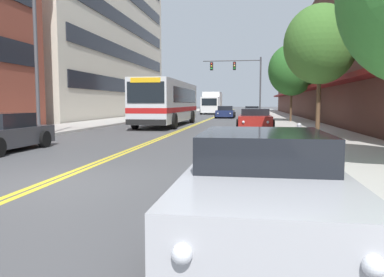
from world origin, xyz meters
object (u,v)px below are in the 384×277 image
(street_tree_right_far, at_px, (292,70))
(fire_hydrant, at_px, (299,133))
(car_red_parked_right_mid, at_px, (255,119))
(street_tree_right_mid, at_px, (320,45))
(car_silver_parked_right_foreground, at_px, (263,181))
(car_charcoal_parked_right_far, at_px, (252,112))
(city_bus, at_px, (168,101))
(car_beige_parked_left_far, at_px, (167,113))
(traffic_signal_mast, at_px, (241,75))
(car_navy_moving_lead, at_px, (225,112))
(street_lamp_left_near, at_px, (41,30))
(box_truck, at_px, (212,103))

(street_tree_right_far, bearing_deg, fire_hydrant, -94.86)
(car_red_parked_right_mid, relative_size, street_tree_right_far, 0.73)
(street_tree_right_mid, bearing_deg, street_tree_right_far, 89.06)
(car_silver_parked_right_foreground, relative_size, car_charcoal_parked_right_far, 1.05)
(city_bus, height_order, car_beige_parked_left_far, city_bus)
(street_tree_right_mid, bearing_deg, car_charcoal_parked_right_far, 96.33)
(traffic_signal_mast, height_order, street_tree_right_mid, traffic_signal_mast)
(car_red_parked_right_mid, height_order, traffic_signal_mast, traffic_signal_mast)
(city_bus, distance_m, car_navy_moving_lead, 14.85)
(traffic_signal_mast, xyz_separation_m, street_lamp_left_near, (-7.98, -28.04, -0.03))
(car_navy_moving_lead, distance_m, fire_hydrant, 27.21)
(street_lamp_left_near, distance_m, street_tree_right_mid, 12.37)
(street_tree_right_far, bearing_deg, car_silver_parked_right_foreground, -96.64)
(car_silver_parked_right_foreground, xyz_separation_m, car_charcoal_parked_right_far, (-0.00, 38.64, -0.01))
(city_bus, xyz_separation_m, traffic_signal_mast, (4.82, 16.60, 3.09))
(street_lamp_left_near, bearing_deg, car_silver_parked_right_foreground, -48.67)
(box_truck, distance_m, street_lamp_left_near, 40.49)
(car_silver_parked_right_foreground, relative_size, car_red_parked_right_mid, 1.05)
(car_charcoal_parked_right_far, distance_m, street_tree_right_mid, 26.30)
(box_truck, relative_size, street_lamp_left_near, 0.89)
(car_beige_parked_left_far, xyz_separation_m, car_red_parked_right_mid, (8.86, -14.71, -0.02))
(car_navy_moving_lead, xyz_separation_m, fire_hydrant, (4.55, -26.83, -0.09))
(city_bus, distance_m, street_tree_right_mid, 13.15)
(car_red_parked_right_mid, relative_size, street_tree_right_mid, 0.78)
(car_red_parked_right_mid, distance_m, car_charcoal_parked_right_far, 20.16)
(street_tree_right_mid, bearing_deg, traffic_signal_mast, 99.18)
(traffic_signal_mast, height_order, fire_hydrant, traffic_signal_mast)
(car_navy_moving_lead, relative_size, street_tree_right_far, 0.73)
(car_beige_parked_left_far, relative_size, car_red_parked_right_mid, 0.97)
(box_truck, xyz_separation_m, street_tree_right_mid, (8.71, -38.04, 2.60))
(city_bus, distance_m, street_lamp_left_near, 12.26)
(city_bus, xyz_separation_m, car_navy_moving_lead, (3.24, 14.45, -1.17))
(car_charcoal_parked_right_far, bearing_deg, street_tree_right_mid, -83.67)
(car_beige_parked_left_far, bearing_deg, car_silver_parked_right_foreground, -75.25)
(city_bus, height_order, traffic_signal_mast, traffic_signal_mast)
(car_red_parked_right_mid, relative_size, car_charcoal_parked_right_far, 1.01)
(car_navy_moving_lead, xyz_separation_m, box_truck, (-2.95, 14.33, 1.03))
(car_silver_parked_right_foreground, height_order, car_navy_moving_lead, car_navy_moving_lead)
(car_silver_parked_right_foreground, distance_m, car_charcoal_parked_right_far, 38.64)
(street_tree_right_mid, relative_size, fire_hydrant, 7.94)
(car_silver_parked_right_foreground, distance_m, street_tree_right_mid, 13.57)
(city_bus, distance_m, traffic_signal_mast, 17.56)
(car_charcoal_parked_right_far, bearing_deg, city_bus, -110.24)
(car_navy_moving_lead, relative_size, street_lamp_left_near, 0.56)
(city_bus, bearing_deg, car_silver_parked_right_foreground, -74.42)
(traffic_signal_mast, height_order, street_tree_right_far, traffic_signal_mast)
(city_bus, relative_size, street_tree_right_mid, 2.05)
(car_red_parked_right_mid, bearing_deg, traffic_signal_mast, 94.07)
(car_silver_parked_right_foreground, bearing_deg, car_beige_parked_left_far, 104.75)
(city_bus, bearing_deg, street_lamp_left_near, -105.43)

